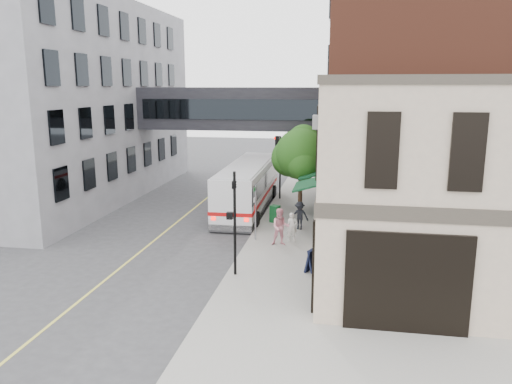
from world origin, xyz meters
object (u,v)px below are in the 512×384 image
at_px(bus, 248,185).
at_px(pedestrian_a, 292,227).
at_px(pedestrian_b, 281,227).
at_px(newspaper_box, 275,214).
at_px(pedestrian_c, 300,216).
at_px(sandwich_board, 311,261).

xyz_separation_m(bus, pedestrian_a, (3.64, -6.70, -0.80)).
distance_m(pedestrian_b, newspaper_box, 4.39).
relative_size(bus, pedestrian_c, 7.13).
bearing_deg(pedestrian_a, bus, 105.89).
height_order(bus, pedestrian_a, bus).
bearing_deg(newspaper_box, pedestrian_b, -56.13).
relative_size(pedestrian_a, newspaper_box, 1.50).
distance_m(pedestrian_b, pedestrian_c, 3.10).
height_order(bus, sandwich_board, bus).
relative_size(pedestrian_b, newspaper_box, 1.88).
height_order(bus, newspaper_box, bus).
bearing_deg(bus, pedestrian_b, -67.19).
height_order(pedestrian_a, sandwich_board, pedestrian_a).
height_order(pedestrian_b, sandwich_board, pedestrian_b).
relative_size(bus, newspaper_box, 11.26).
bearing_deg(newspaper_box, pedestrian_a, -46.25).
relative_size(pedestrian_a, sandwich_board, 1.49).
xyz_separation_m(bus, pedestrian_c, (3.84, -4.44, -0.76)).
bearing_deg(pedestrian_b, pedestrian_c, 65.92).
relative_size(bus, pedestrian_a, 7.51).
xyz_separation_m(bus, sandwich_board, (4.93, -10.94, -1.05)).
bearing_deg(sandwich_board, newspaper_box, 132.19).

